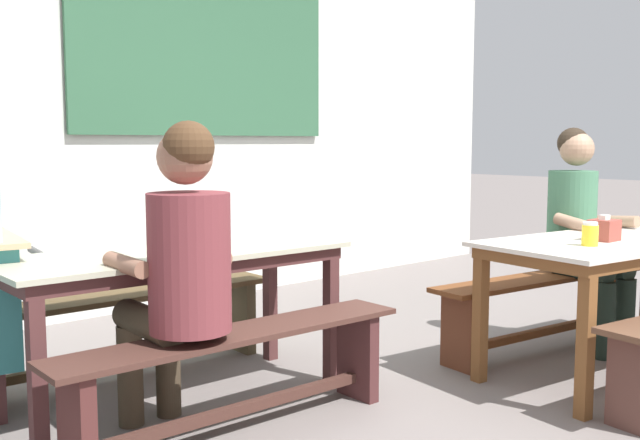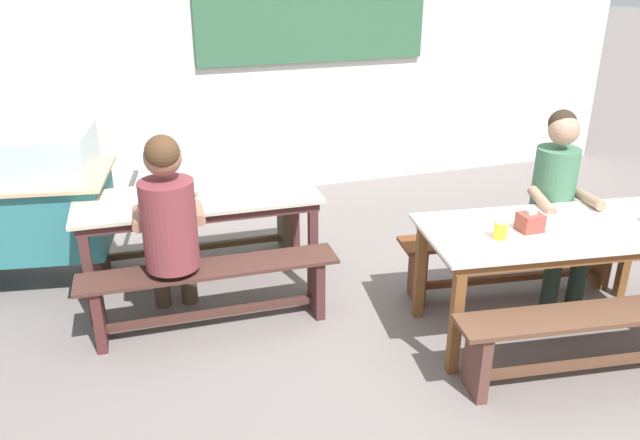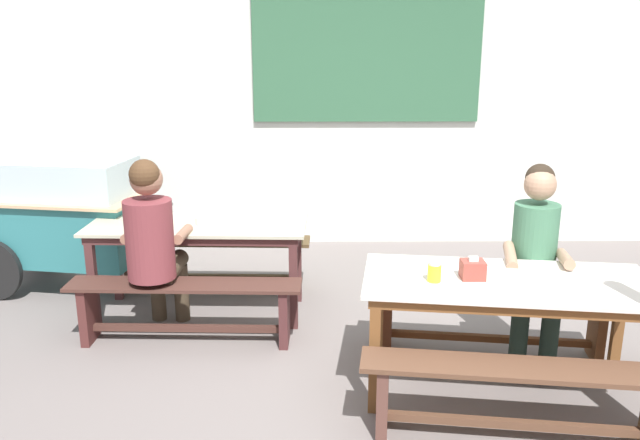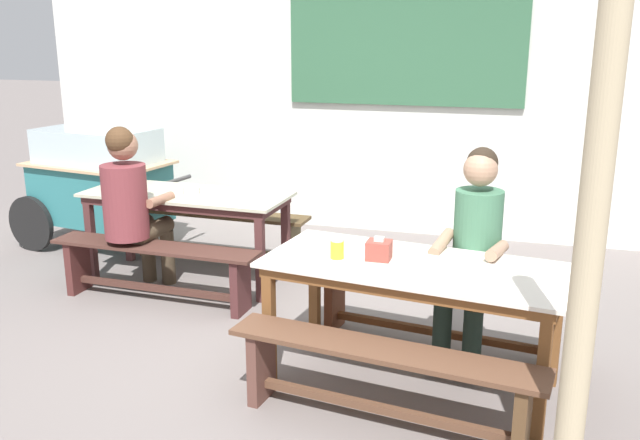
{
  "view_description": "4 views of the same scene",
  "coord_description": "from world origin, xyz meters",
  "px_view_note": "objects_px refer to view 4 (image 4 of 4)",
  "views": [
    {
      "loc": [
        -2.93,
        -1.98,
        1.22
      ],
      "look_at": [
        -0.54,
        0.64,
        0.84
      ],
      "focal_mm": 41.0,
      "sensor_mm": 36.0,
      "label": 1
    },
    {
      "loc": [
        -1.62,
        -3.07,
        2.25
      ],
      "look_at": [
        -0.56,
        0.16,
        0.79
      ],
      "focal_mm": 35.28,
      "sensor_mm": 36.0,
      "label": 2
    },
    {
      "loc": [
        -0.3,
        -3.71,
        2.05
      ],
      "look_at": [
        -0.26,
        0.58,
        0.85
      ],
      "focal_mm": 36.19,
      "sensor_mm": 36.0,
      "label": 3
    },
    {
      "loc": [
        1.34,
        -3.84,
        1.96
      ],
      "look_at": [
        0.03,
        0.59,
        0.69
      ],
      "focal_mm": 38.79,
      "sensor_mm": 36.0,
      "label": 4
    }
  ],
  "objects_px": {
    "bench_far_back": "(218,227)",
    "tissue_box": "(379,250)",
    "dining_table_far": "(187,202)",
    "person_right_near_table": "(474,246)",
    "person_left_back_turned": "(131,201)",
    "bench_near_back": "(435,304)",
    "soup_bowl": "(191,190)",
    "condiment_jar": "(337,248)",
    "dining_table_near": "(414,276)",
    "bench_far_front": "(155,265)",
    "wooden_support_post": "(585,285)",
    "bench_near_front": "(382,375)",
    "food_cart": "(98,179)"
  },
  "relations": [
    {
      "from": "bench_near_back",
      "to": "soup_bowl",
      "type": "relative_size",
      "value": 12.44
    },
    {
      "from": "bench_near_front",
      "to": "person_left_back_turned",
      "type": "xyz_separation_m",
      "value": [
        -2.16,
        1.27,
        0.44
      ]
    },
    {
      "from": "bench_near_back",
      "to": "condiment_jar",
      "type": "relative_size",
      "value": 14.05
    },
    {
      "from": "condiment_jar",
      "to": "wooden_support_post",
      "type": "distance_m",
      "value": 1.56
    },
    {
      "from": "food_cart",
      "to": "dining_table_far",
      "type": "bearing_deg",
      "value": -25.77
    },
    {
      "from": "dining_table_near",
      "to": "food_cart",
      "type": "height_order",
      "value": "food_cart"
    },
    {
      "from": "bench_near_back",
      "to": "tissue_box",
      "type": "distance_m",
      "value": 0.74
    },
    {
      "from": "food_cart",
      "to": "person_right_near_table",
      "type": "xyz_separation_m",
      "value": [
        3.46,
        -1.36,
        0.08
      ]
    },
    {
      "from": "food_cart",
      "to": "bench_far_back",
      "type": "bearing_deg",
      "value": -2.91
    },
    {
      "from": "bench_near_back",
      "to": "bench_near_front",
      "type": "height_order",
      "value": "same"
    },
    {
      "from": "dining_table_near",
      "to": "person_right_near_table",
      "type": "height_order",
      "value": "person_right_near_table"
    },
    {
      "from": "person_left_back_turned",
      "to": "soup_bowl",
      "type": "height_order",
      "value": "person_left_back_turned"
    },
    {
      "from": "tissue_box",
      "to": "soup_bowl",
      "type": "distance_m",
      "value": 2.09
    },
    {
      "from": "dining_table_far",
      "to": "person_left_back_turned",
      "type": "bearing_deg",
      "value": -118.13
    },
    {
      "from": "food_cart",
      "to": "wooden_support_post",
      "type": "bearing_deg",
      "value": -34.58
    },
    {
      "from": "dining_table_far",
      "to": "person_right_near_table",
      "type": "xyz_separation_m",
      "value": [
        2.28,
        -0.79,
        0.08
      ]
    },
    {
      "from": "dining_table_far",
      "to": "dining_table_near",
      "type": "relative_size",
      "value": 0.95
    },
    {
      "from": "dining_table_near",
      "to": "bench_far_front",
      "type": "distance_m",
      "value": 2.16
    },
    {
      "from": "bench_far_back",
      "to": "person_left_back_turned",
      "type": "distance_m",
      "value": 1.07
    },
    {
      "from": "bench_far_back",
      "to": "person_left_back_turned",
      "type": "relative_size",
      "value": 1.27
    },
    {
      "from": "dining_table_far",
      "to": "tissue_box",
      "type": "xyz_separation_m",
      "value": [
        1.79,
        -1.18,
        0.13
      ]
    },
    {
      "from": "wooden_support_post",
      "to": "dining_table_far",
      "type": "bearing_deg",
      "value": 142.15
    },
    {
      "from": "bench_near_back",
      "to": "tissue_box",
      "type": "xyz_separation_m",
      "value": [
        -0.27,
        -0.49,
        0.48
      ]
    },
    {
      "from": "bench_far_front",
      "to": "wooden_support_post",
      "type": "xyz_separation_m",
      "value": [
        2.8,
        -1.65,
        0.74
      ]
    },
    {
      "from": "condiment_jar",
      "to": "dining_table_near",
      "type": "bearing_deg",
      "value": 3.6
    },
    {
      "from": "dining_table_near",
      "to": "condiment_jar",
      "type": "relative_size",
      "value": 14.88
    },
    {
      "from": "dining_table_far",
      "to": "person_right_near_table",
      "type": "bearing_deg",
      "value": -19.13
    },
    {
      "from": "dining_table_near",
      "to": "condiment_jar",
      "type": "distance_m",
      "value": 0.45
    },
    {
      "from": "bench_near_back",
      "to": "condiment_jar",
      "type": "distance_m",
      "value": 0.88
    },
    {
      "from": "dining_table_near",
      "to": "soup_bowl",
      "type": "bearing_deg",
      "value": 148.66
    },
    {
      "from": "dining_table_near",
      "to": "wooden_support_post",
      "type": "distance_m",
      "value": 1.3
    },
    {
      "from": "condiment_jar",
      "to": "wooden_support_post",
      "type": "height_order",
      "value": "wooden_support_post"
    },
    {
      "from": "wooden_support_post",
      "to": "bench_far_front",
      "type": "bearing_deg",
      "value": 149.46
    },
    {
      "from": "soup_bowl",
      "to": "wooden_support_post",
      "type": "relative_size",
      "value": 0.06
    },
    {
      "from": "bench_far_back",
      "to": "tissue_box",
      "type": "height_order",
      "value": "tissue_box"
    },
    {
      "from": "bench_near_back",
      "to": "person_right_near_table",
      "type": "distance_m",
      "value": 0.5
    },
    {
      "from": "bench_near_front",
      "to": "person_right_near_table",
      "type": "bearing_deg",
      "value": 68.5
    },
    {
      "from": "dining_table_far",
      "to": "bench_near_back",
      "type": "xyz_separation_m",
      "value": [
        2.06,
        -0.69,
        -0.35
      ]
    },
    {
      "from": "condiment_jar",
      "to": "wooden_support_post",
      "type": "xyz_separation_m",
      "value": [
        1.22,
        -0.94,
        0.25
      ]
    },
    {
      "from": "bench_near_back",
      "to": "person_left_back_turned",
      "type": "xyz_separation_m",
      "value": [
        -2.29,
        0.26,
        0.44
      ]
    },
    {
      "from": "person_right_near_table",
      "to": "person_left_back_turned",
      "type": "height_order",
      "value": "person_right_near_table"
    },
    {
      "from": "person_right_near_table",
      "to": "soup_bowl",
      "type": "relative_size",
      "value": 9.92
    },
    {
      "from": "dining_table_near",
      "to": "tissue_box",
      "type": "bearing_deg",
      "value": 175.04
    },
    {
      "from": "bench_far_front",
      "to": "tissue_box",
      "type": "xyz_separation_m",
      "value": [
        1.81,
        -0.67,
        0.49
      ]
    },
    {
      "from": "tissue_box",
      "to": "wooden_support_post",
      "type": "xyz_separation_m",
      "value": [
        0.99,
        -0.98,
        0.26
      ]
    },
    {
      "from": "bench_far_front",
      "to": "bench_near_front",
      "type": "distance_m",
      "value": 2.28
    },
    {
      "from": "bench_far_back",
      "to": "wooden_support_post",
      "type": "distance_m",
      "value": 3.91
    },
    {
      "from": "person_left_back_turned",
      "to": "tissue_box",
      "type": "distance_m",
      "value": 2.15
    },
    {
      "from": "bench_far_back",
      "to": "condiment_jar",
      "type": "xyz_separation_m",
      "value": [
        1.54,
        -1.73,
        0.48
      ]
    },
    {
      "from": "food_cart",
      "to": "soup_bowl",
      "type": "xyz_separation_m",
      "value": [
        1.24,
        -0.59,
        0.1
      ]
    }
  ]
}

